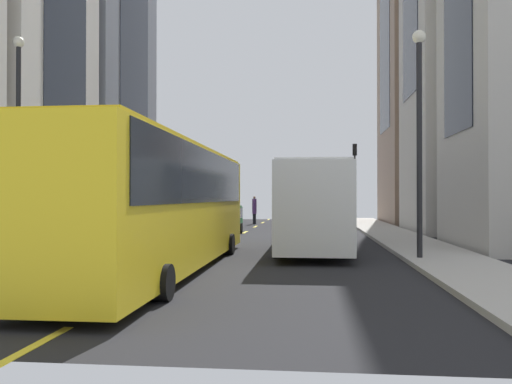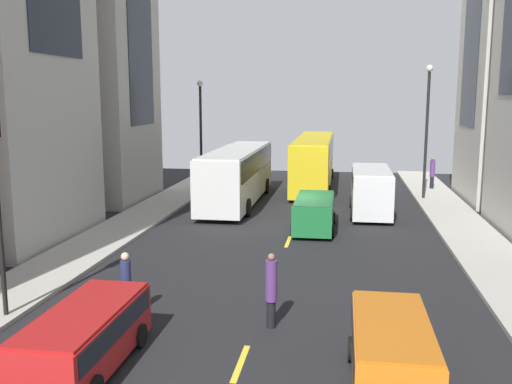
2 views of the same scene
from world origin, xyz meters
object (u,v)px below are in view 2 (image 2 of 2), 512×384
delivery_van_white (371,188)px  car_green_1 (314,211)px  pedestrian_crossing_near (126,283)px  city_bus_white (238,171)px  streetcar_yellow (314,157)px  car_orange_2 (392,350)px  car_red_0 (85,334)px  pedestrian_waiting_curb (432,172)px  pedestrian_crossing_mid (271,289)px

delivery_van_white → car_green_1: delivery_van_white is taller
car_green_1 → pedestrian_crossing_near: pedestrian_crossing_near is taller
city_bus_white → streetcar_yellow: bearing=59.9°
car_orange_2 → pedestrian_crossing_near: (-7.40, 3.05, 0.15)m
streetcar_yellow → pedestrian_crossing_near: streetcar_yellow is taller
car_red_0 → pedestrian_waiting_curb: size_ratio=2.06×
pedestrian_waiting_curb → car_green_1: bearing=-150.5°
city_bus_white → delivery_van_white: (7.95, -2.28, -0.49)m
car_orange_2 → pedestrian_crossing_near: bearing=157.6°
pedestrian_crossing_mid → pedestrian_crossing_near: bearing=151.9°
delivery_van_white → car_orange_2: 19.43m
city_bus_white → car_orange_2: 23.01m
car_green_1 → pedestrian_crossing_near: (-4.88, -12.20, 0.13)m
city_bus_white → delivery_van_white: city_bus_white is taller
pedestrian_waiting_curb → pedestrian_crossing_mid: 26.65m
streetcar_yellow → pedestrian_crossing_mid: bearing=-89.6°
city_bus_white → pedestrian_crossing_near: bearing=-89.5°
car_orange_2 → city_bus_white: bearing=109.2°
car_orange_2 → delivery_van_white: bearing=88.9°
streetcar_yellow → car_red_0: (-3.89, -29.22, -1.23)m
streetcar_yellow → pedestrian_waiting_curb: (8.27, -0.65, -0.81)m
car_green_1 → streetcar_yellow: bearing=93.2°
pedestrian_crossing_mid → car_orange_2: bearing=-72.3°
car_orange_2 → pedestrian_waiting_curb: 28.87m
streetcar_yellow → pedestrian_waiting_curb: 8.33m
car_green_1 → pedestrian_waiting_curb: bearing=60.4°
pedestrian_crossing_near → pedestrian_crossing_mid: pedestrian_crossing_mid is taller
delivery_van_white → pedestrian_waiting_curb: (4.59, 9.01, -0.20)m
pedestrian_crossing_near → car_green_1: bearing=119.7°
car_green_1 → pedestrian_waiting_curb: 15.17m
car_orange_2 → pedestrian_crossing_mid: 4.34m
streetcar_yellow → pedestrian_crossing_mid: streetcar_yellow is taller
pedestrian_crossing_near → pedestrian_crossing_mid: 4.31m
pedestrian_crossing_near → pedestrian_waiting_curb: 28.24m
delivery_van_white → car_orange_2: bearing=-91.1°
car_green_1 → car_orange_2: bearing=-80.6°
city_bus_white → delivery_van_white: 8.29m
car_green_1 → pedestrian_waiting_curb: (7.50, 13.18, 0.35)m
delivery_van_white → car_green_1: 5.12m
car_red_0 → car_orange_2: size_ratio=1.10×
car_red_0 → pedestrian_crossing_mid: (4.09, 3.18, 0.26)m
delivery_van_white → pedestrian_waiting_curb: 10.11m
car_green_1 → pedestrian_waiting_curb: pedestrian_waiting_curb is taller
streetcar_yellow → car_orange_2: streetcar_yellow is taller
car_red_0 → car_orange_2: bearing=1.2°
car_red_0 → car_green_1: size_ratio=0.95×
city_bus_white → pedestrian_crossing_mid: (4.47, -18.67, -0.85)m
delivery_van_white → pedestrian_crossing_mid: bearing=-102.0°
delivery_van_white → car_green_1: (-2.91, -4.17, -0.56)m
delivery_van_white → car_orange_2: (-0.39, -19.42, -0.57)m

